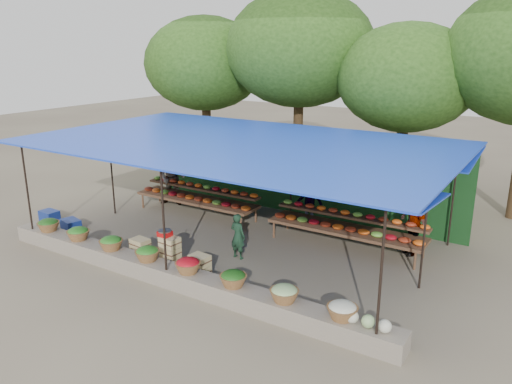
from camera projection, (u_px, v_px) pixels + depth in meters
The scene contains 16 objects.
ground at pixel (240, 244), 13.51m from camera, with size 60.00×60.00×0.00m, color brown.
stone_curb at pixel (171, 275), 11.22m from camera, with size 10.60×0.55×0.40m, color #72685B.
stall_canopy at pixel (240, 147), 12.81m from camera, with size 10.80×6.60×2.82m.
produce_baskets at pixel (167, 260), 11.17m from camera, with size 8.98×0.58×0.34m.
netting_backdrop at pixel (295, 175), 15.71m from camera, with size 10.60×0.06×2.50m, color #19461F.
tree_row at pixel (351, 59), 16.86m from camera, with size 16.51×5.50×7.12m.
fruit_table_left at pixel (198, 196), 15.70m from camera, with size 4.21×0.95×0.93m.
fruit_table_right at pixel (347, 225), 13.15m from camera, with size 4.21×0.95×0.93m.
crate_counter at pixel (169, 255), 12.05m from camera, with size 2.38×0.38×0.77m.
weighing_scale at pixel (165, 233), 11.96m from camera, with size 0.32×0.32×0.34m.
vendor_seated at pixel (238, 236), 12.47m from camera, with size 0.43×0.28×1.18m, color #173421.
customer_left at pixel (173, 178), 16.57m from camera, with size 0.91×0.71×1.88m, color slate.
customer_mid at pixel (309, 202), 14.68m from camera, with size 0.96×0.55×1.48m, color slate.
customer_right at pixel (413, 224), 12.66m from camera, with size 0.96×0.40×1.64m, color slate.
blue_crate_front at pixel (71, 225), 14.42m from camera, with size 0.57×0.41×0.34m, color navy.
blue_crate_back at pixel (50, 216), 15.20m from camera, with size 0.56×0.40×0.33m, color navy.
Camera 1 is at (7.05, -10.39, 5.19)m, focal length 35.00 mm.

